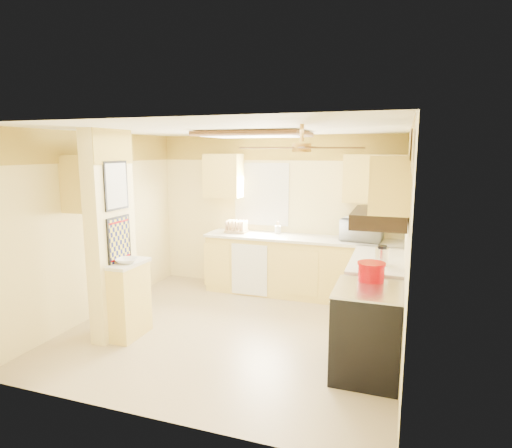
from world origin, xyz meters
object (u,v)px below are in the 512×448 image
at_px(microwave, 362,230).
at_px(dutch_oven, 371,271).
at_px(stove, 367,331).
at_px(kettle, 382,256).
at_px(bowl, 127,261).

xyz_separation_m(microwave, dutch_oven, (0.27, -1.91, -0.09)).
height_order(stove, microwave, microwave).
relative_size(stove, dutch_oven, 3.14).
relative_size(stove, microwave, 1.56).
bearing_deg(stove, dutch_oven, 90.15).
xyz_separation_m(stove, kettle, (0.08, 0.82, 0.59)).
relative_size(microwave, bowl, 2.44).
xyz_separation_m(microwave, kettle, (0.35, -1.36, -0.05)).
bearing_deg(kettle, microwave, 104.30).
bearing_deg(microwave, dutch_oven, 104.49).
height_order(microwave, kettle, microwave).
xyz_separation_m(bowl, kettle, (2.86, 0.87, 0.08)).
bearing_deg(bowl, microwave, 41.56).
height_order(bowl, dutch_oven, dutch_oven).
bearing_deg(stove, bowl, -178.98).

